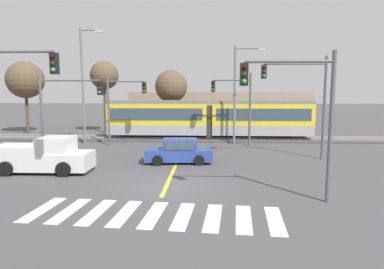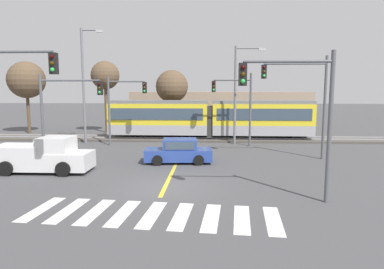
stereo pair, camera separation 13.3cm
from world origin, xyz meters
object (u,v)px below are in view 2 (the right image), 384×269
Objects in this scene: traffic_light_mid_left at (63,102)px; traffic_light_near_right at (299,103)px; traffic_light_mid_right at (304,92)px; bare_tree_far_west at (26,80)px; light_rail_tram at (210,118)px; traffic_light_near_left at (3,95)px; street_lamp_centre at (238,88)px; pickup_truck at (45,157)px; street_lamp_west at (85,80)px; traffic_light_far_right at (237,99)px; bare_tree_west at (105,76)px; sedan_crossing at (179,152)px; traffic_light_far_left at (122,100)px; bare_tree_east at (172,87)px.

traffic_light_near_right is at bearing -32.07° from traffic_light_mid_left.
bare_tree_far_west is at bearing 154.33° from traffic_light_mid_right.
light_rail_tram is 10.85m from traffic_light_mid_right.
bare_tree_far_west is (-10.26, 20.61, 1.22)m from traffic_light_near_left.
traffic_light_near_left is 12.57m from traffic_light_near_right.
street_lamp_centre is (-3.82, 6.08, 0.25)m from traffic_light_mid_right.
pickup_truck is 0.56× the size of street_lamp_west.
traffic_light_far_right is 15.79m from bare_tree_west.
traffic_light_near_right reaches higher than traffic_light_far_right.
traffic_light_near_right reaches higher than sedan_crossing.
traffic_light_mid_left is (-2.45, -5.60, 0.03)m from traffic_light_far_left.
pickup_truck is 18.66m from bare_tree_west.
traffic_light_near_right is (3.61, -17.62, 2.00)m from light_rail_tram.
pickup_truck is 0.96× the size of traffic_light_mid_left.
street_lamp_west reaches higher than traffic_light_mid_left.
light_rail_tram is at bearing 125.80° from traffic_light_mid_right.
light_rail_tram is 13.52m from traffic_light_mid_left.
traffic_light_near_left is at bearing -86.41° from pickup_truck.
bare_tree_east is at bearing 129.46° from traffic_light_mid_right.
traffic_light_near_left reaches higher than traffic_light_mid_left.
sedan_crossing is 14.73m from bare_tree_east.
traffic_light_mid_left is at bearing -153.61° from traffic_light_far_right.
street_lamp_west reaches higher than traffic_light_near_right.
traffic_light_far_left reaches higher than sedan_crossing.
traffic_light_near_right is at bearing -46.30° from street_lamp_west.
street_lamp_centre is at bearing -44.61° from bare_tree_east.
traffic_light_mid_right is 6.54m from traffic_light_far_right.
bare_tree_far_west is at bearing 137.03° from traffic_light_near_right.
traffic_light_far_left reaches higher than light_rail_tram.
street_lamp_west is at bearing 97.72° from pickup_truck.
light_rail_tram is at bearing 14.69° from street_lamp_west.
street_lamp_west reaches higher than street_lamp_centre.
traffic_light_far_left is 0.86× the size of bare_tree_east.
traffic_light_far_right is at bearing 127.56° from traffic_light_mid_right.
traffic_light_near_right is at bearing -70.53° from bare_tree_east.
traffic_light_near_right is at bearing -84.40° from traffic_light_far_right.
pickup_truck is 20.09m from bare_tree_far_west.
street_lamp_west is at bearing 96.61° from traffic_light_near_left.
traffic_light_near_left is 17.30m from traffic_light_mid_right.
bare_tree_west is at bearing 96.33° from pickup_truck.
traffic_light_mid_right is 28.18m from bare_tree_far_west.
street_lamp_west reaches higher than bare_tree_west.
sedan_crossing is 0.77× the size of traffic_light_mid_left.
traffic_light_mid_left is 0.75× the size of bare_tree_far_west.
traffic_light_far_right is 0.90× the size of bare_tree_east.
bare_tree_far_west is 0.99× the size of bare_tree_west.
traffic_light_far_right is at bearing 58.79° from sedan_crossing.
street_lamp_centre reaches higher than traffic_light_near_left.
bare_tree_west is at bearing 152.05° from street_lamp_centre.
traffic_light_near_left is 0.98× the size of traffic_light_mid_right.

